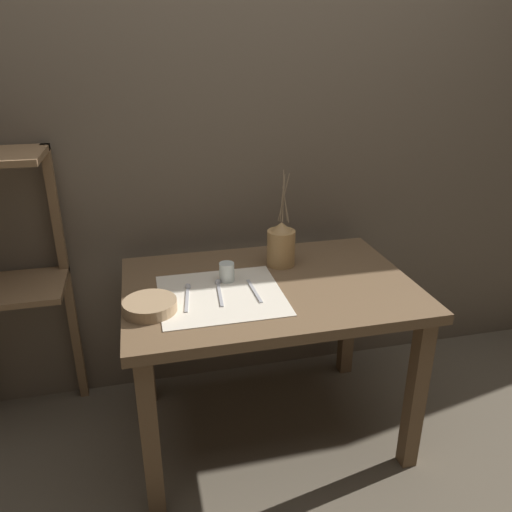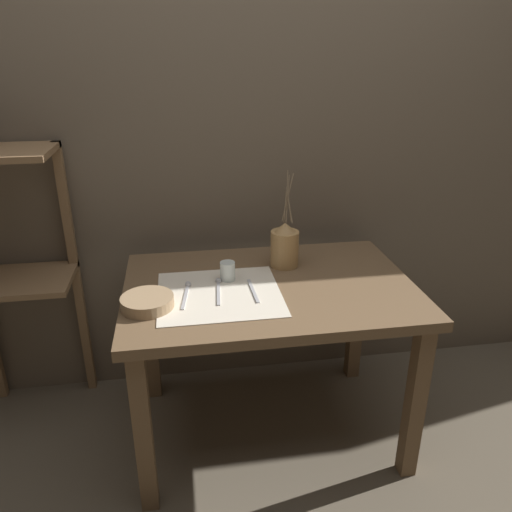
% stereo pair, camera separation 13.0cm
% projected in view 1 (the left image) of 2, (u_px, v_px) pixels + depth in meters
% --- Properties ---
extents(ground_plane, '(12.00, 12.00, 0.00)m').
position_uv_depth(ground_plane, '(267.00, 427.00, 2.19)').
color(ground_plane, brown).
extents(stone_wall_back, '(7.00, 0.06, 2.40)m').
position_uv_depth(stone_wall_back, '(241.00, 133.00, 2.17)').
color(stone_wall_back, brown).
rests_on(stone_wall_back, ground_plane).
extents(wooden_table, '(1.11, 0.76, 0.70)m').
position_uv_depth(wooden_table, '(269.00, 306.00, 1.96)').
color(wooden_table, brown).
rests_on(wooden_table, ground_plane).
extents(wooden_shelf_unit, '(0.45, 0.32, 1.20)m').
position_uv_depth(wooden_shelf_unit, '(0.00, 247.00, 1.95)').
color(wooden_shelf_unit, brown).
rests_on(wooden_shelf_unit, ground_plane).
extents(linen_cloth, '(0.45, 0.42, 0.00)m').
position_uv_depth(linen_cloth, '(221.00, 295.00, 1.83)').
color(linen_cloth, beige).
rests_on(linen_cloth, wooden_table).
extents(pitcher_with_flowers, '(0.12, 0.12, 0.40)m').
position_uv_depth(pitcher_with_flowers, '(281.00, 245.00, 2.05)').
color(pitcher_with_flowers, '#A87F4C').
rests_on(pitcher_with_flowers, wooden_table).
extents(wooden_bowl, '(0.18, 0.18, 0.04)m').
position_uv_depth(wooden_bowl, '(150.00, 306.00, 1.71)').
color(wooden_bowl, '#9E7F5B').
rests_on(wooden_bowl, wooden_table).
extents(glass_tumbler_near, '(0.06, 0.06, 0.07)m').
position_uv_depth(glass_tumbler_near, '(227.00, 272.00, 1.92)').
color(glass_tumbler_near, silver).
rests_on(glass_tumbler_near, wooden_table).
extents(spoon_inner, '(0.04, 0.20, 0.02)m').
position_uv_depth(spoon_inner, '(188.00, 291.00, 1.84)').
color(spoon_inner, '#A8A8AD').
rests_on(spoon_inner, wooden_table).
extents(spoon_outer, '(0.03, 0.20, 0.02)m').
position_uv_depth(spoon_outer, '(219.00, 287.00, 1.88)').
color(spoon_outer, '#A8A8AD').
rests_on(spoon_outer, wooden_table).
extents(fork_outer, '(0.02, 0.19, 0.00)m').
position_uv_depth(fork_outer, '(254.00, 291.00, 1.85)').
color(fork_outer, '#A8A8AD').
rests_on(fork_outer, wooden_table).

